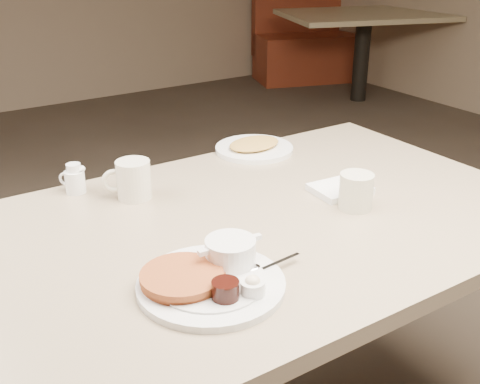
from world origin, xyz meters
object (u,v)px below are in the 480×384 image
diner_table (244,283)px  coffee_mug_far (132,180)px  creamer_right (75,179)px  booth_back_right (326,38)px  main_plate (211,275)px  hash_plate (254,147)px  coffee_mug_near (357,190)px

diner_table → coffee_mug_far: (-0.16, 0.27, 0.22)m
diner_table → creamer_right: size_ratio=18.75×
coffee_mug_far → booth_back_right: (3.39, 3.17, -0.39)m
coffee_mug_far → creamer_right: (-0.11, 0.11, -0.01)m
main_plate → diner_table: bearing=43.1°
creamer_right → booth_back_right: booth_back_right is taller
diner_table → coffee_mug_far: bearing=121.1°
coffee_mug_far → diner_table: bearing=-58.9°
coffee_mug_far → main_plate: bearing=-94.9°
main_plate → hash_plate: bearing=49.4°
diner_table → hash_plate: 0.52m
coffee_mug_near → hash_plate: size_ratio=0.45×
coffee_mug_near → creamer_right: coffee_mug_near is taller
creamer_right → hash_plate: size_ratio=0.28×
diner_table → hash_plate: hash_plate is taller
main_plate → coffee_mug_far: bearing=85.1°
coffee_mug_near → hash_plate: coffee_mug_near is taller
coffee_mug_near → coffee_mug_far: size_ratio=0.94×
creamer_right → main_plate: bearing=-82.6°
creamer_right → booth_back_right: 4.67m
main_plate → creamer_right: bearing=97.4°
coffee_mug_near → hash_plate: bearing=87.8°
hash_plate → booth_back_right: booth_back_right is taller
hash_plate → main_plate: bearing=-130.6°
coffee_mug_near → diner_table: bearing=163.0°
creamer_right → booth_back_right: (3.51, 3.05, -0.38)m
diner_table → hash_plate: bearing=53.0°
diner_table → main_plate: bearing=-136.9°
coffee_mug_far → hash_plate: bearing=14.5°
creamer_right → coffee_mug_near: bearing=-40.4°
diner_table → creamer_right: creamer_right is taller
diner_table → creamer_right: bearing=125.8°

